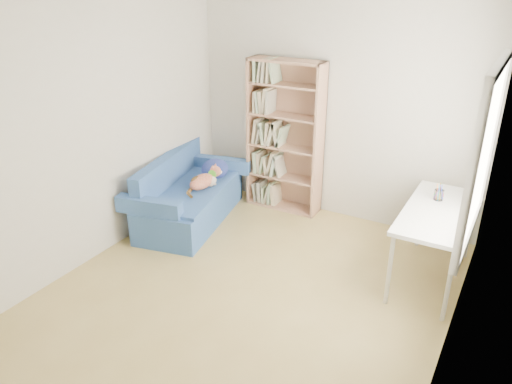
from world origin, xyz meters
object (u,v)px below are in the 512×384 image
sofa (189,196)px  bookshelf (285,143)px  pen_cup (439,194)px  desk (438,217)px

sofa → bookshelf: 1.33m
bookshelf → pen_cup: 2.00m
pen_cup → bookshelf: bearing=164.8°
desk → bookshelf: bearing=159.1°
sofa → pen_cup: pen_cup is taller
bookshelf → pen_cup: size_ratio=10.82×
desk → pen_cup: pen_cup is taller
desk → pen_cup: size_ratio=7.64×
bookshelf → desk: (1.99, -0.76, -0.17)m
sofa → bookshelf: bearing=35.0°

